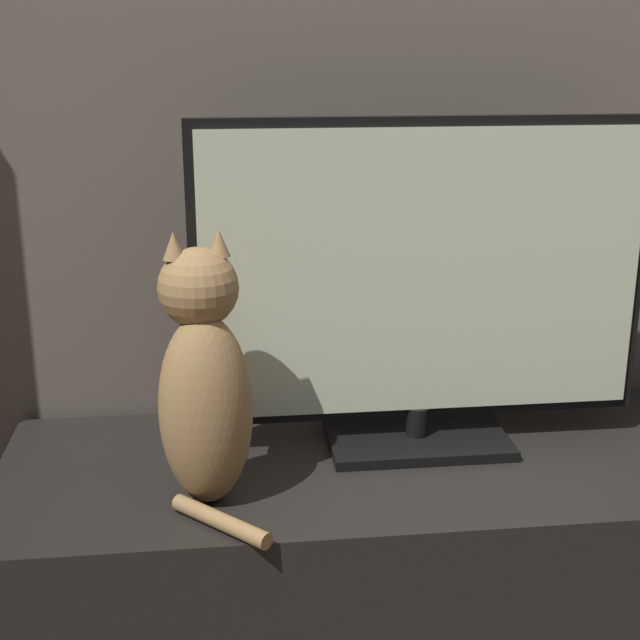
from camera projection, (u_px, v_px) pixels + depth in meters
wall_back at (397, 29)px, 1.75m from camera, size 4.80×0.05×2.60m
tv_stand at (415, 578)px, 1.76m from camera, size 1.57×0.54×0.52m
tv at (422, 288)px, 1.65m from camera, size 0.86×0.21×0.63m
cat at (204, 383)px, 1.47m from camera, size 0.19×0.29×0.46m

